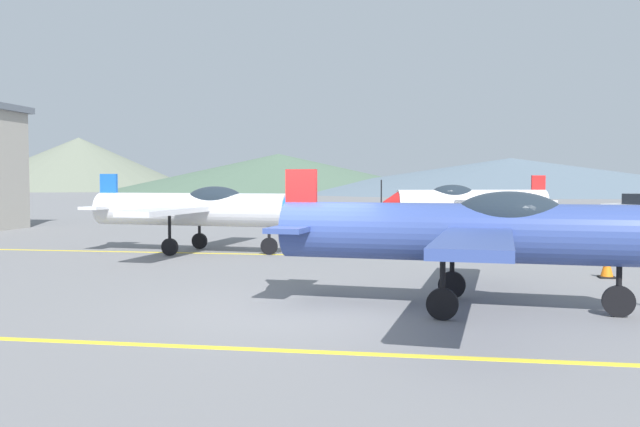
% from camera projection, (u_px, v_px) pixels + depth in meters
% --- Properties ---
extents(ground_plane, '(400.00, 400.00, 0.00)m').
position_uv_depth(ground_plane, '(299.00, 307.00, 12.07)').
color(ground_plane, slate).
extents(apron_line_near, '(80.00, 0.16, 0.01)m').
position_uv_depth(apron_line_near, '(256.00, 349.00, 9.06)').
color(apron_line_near, yellow).
rests_on(apron_line_near, ground_plane).
extents(apron_line_far, '(80.00, 0.16, 0.01)m').
position_uv_depth(apron_line_far, '(352.00, 256.00, 20.24)').
color(apron_line_far, yellow).
rests_on(apron_line_far, ground_plane).
extents(airplane_near, '(7.31, 8.39, 2.51)m').
position_uv_depth(airplane_near, '(475.00, 231.00, 11.80)').
color(airplane_near, '#33478C').
rests_on(airplane_near, ground_plane).
extents(airplane_mid, '(7.31, 8.39, 2.51)m').
position_uv_depth(airplane_mid, '(198.00, 208.00, 21.17)').
color(airplane_mid, silver).
rests_on(airplane_mid, ground_plane).
extents(airplane_far, '(7.34, 8.33, 2.51)m').
position_uv_depth(airplane_far, '(465.00, 201.00, 28.59)').
color(airplane_far, silver).
rests_on(airplane_far, ground_plane).
extents(traffic_cone_front, '(0.36, 0.36, 0.59)m').
position_uv_depth(traffic_cone_front, '(607.00, 266.00, 15.71)').
color(traffic_cone_front, black).
rests_on(traffic_cone_front, ground_plane).
extents(hill_left, '(53.05, 53.05, 11.90)m').
position_uv_depth(hill_left, '(79.00, 164.00, 150.58)').
color(hill_left, slate).
rests_on(hill_left, ground_plane).
extents(hill_centerleft, '(69.73, 69.73, 7.68)m').
position_uv_depth(hill_centerleft, '(279.00, 173.00, 136.79)').
color(hill_centerleft, '#4C6651').
rests_on(hill_centerleft, ground_plane).
extents(hill_centerright, '(88.45, 88.45, 6.43)m').
position_uv_depth(hill_centerright, '(510.00, 175.00, 124.56)').
color(hill_centerright, slate).
rests_on(hill_centerright, ground_plane).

